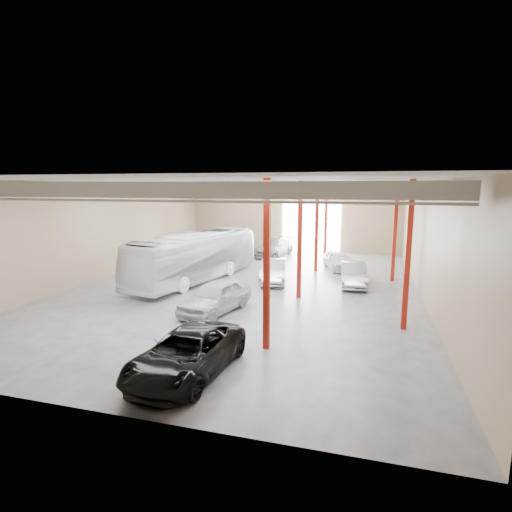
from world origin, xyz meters
The scene contains 8 objects.
depot_shell centered at (0.13, 0.48, 4.98)m, with size 22.12×32.12×7.06m.
coach_bus centered at (-4.06, 0.56, 1.74)m, with size 2.92×12.48×3.48m, color white.
black_sedan centered at (1.62, -13.00, 0.79)m, with size 2.62×5.67×1.58m, color black.
car_row_a centered at (-0.03, -6.00, 0.85)m, with size 2.01×5.00×1.70m, color silver.
car_row_b centered at (1.40, 1.50, 0.80)m, with size 1.68×4.83×1.59m, color #B6B7BB.
car_row_c centered at (-1.06, 12.00, 0.83)m, with size 2.31×5.69×1.65m, color gray.
car_right_near centered at (6.88, 2.00, 0.77)m, with size 1.64×4.70×1.55m, color #ABABB0.
car_right_far centered at (5.50, 7.20, 0.75)m, with size 1.77×4.39×1.50m, color white.
Camera 1 is at (7.65, -25.29, 6.68)m, focal length 28.00 mm.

